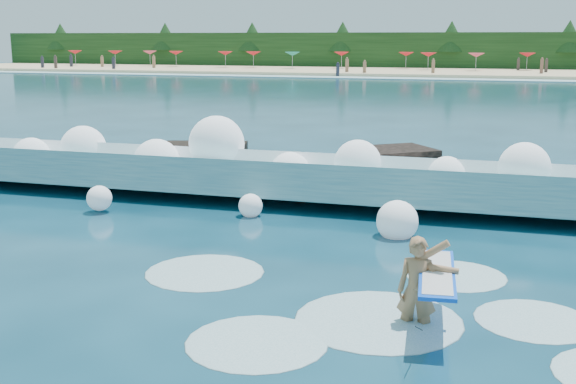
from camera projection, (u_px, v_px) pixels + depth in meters
name	position (u px, v px, depth m)	size (l,w,h in m)	color
ground	(182.00, 270.00, 13.69)	(200.00, 200.00, 0.00)	#072A39
beach	(462.00, 73.00, 86.55)	(140.00, 20.00, 0.40)	tan
wet_band	(455.00, 79.00, 76.30)	(140.00, 5.00, 0.08)	silver
treeline	(468.00, 52.00, 95.42)	(140.00, 4.00, 5.00)	black
breaking_wave	(256.00, 177.00, 19.81)	(18.93, 2.91, 1.63)	teal
rock_cluster	(286.00, 172.00, 21.05)	(8.51, 3.50, 1.48)	black
surfer_with_board	(422.00, 287.00, 10.93)	(0.98, 2.88, 1.68)	#986C47
wave_spray	(242.00, 161.00, 19.59)	(14.89, 4.41, 2.31)	white
surf_foam	(369.00, 311.00, 11.61)	(8.97, 5.89, 0.13)	silver
beach_umbrellas	(460.00, 55.00, 88.50)	(111.68, 6.53, 0.50)	red
beachgoers	(448.00, 66.00, 82.98)	(109.27, 11.27, 1.94)	#3F332D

